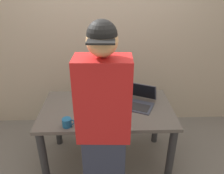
% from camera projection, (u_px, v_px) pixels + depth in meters
% --- Properties ---
extents(ground_plane, '(8.00, 8.00, 0.00)m').
position_uv_depth(ground_plane, '(108.00, 160.00, 2.70)').
color(ground_plane, slate).
rests_on(ground_plane, ground).
extents(desk, '(1.41, 0.80, 0.75)m').
position_uv_depth(desk, '(107.00, 118.00, 2.42)').
color(desk, '#56514C').
rests_on(desk, ground).
extents(laptop, '(0.46, 0.45, 0.21)m').
position_uv_depth(laptop, '(138.00, 100.00, 2.42)').
color(laptop, '#383D4C').
rests_on(laptop, desk).
extents(beer_bottle_green, '(0.07, 0.07, 0.29)m').
position_uv_depth(beer_bottle_green, '(107.00, 95.00, 2.37)').
color(beer_bottle_green, brown).
rests_on(beer_bottle_green, desk).
extents(beer_bottle_dark, '(0.06, 0.06, 0.30)m').
position_uv_depth(beer_bottle_dark, '(103.00, 89.00, 2.50)').
color(beer_bottle_dark, '#333333').
rests_on(beer_bottle_dark, desk).
extents(beer_bottle_brown, '(0.06, 0.06, 0.30)m').
position_uv_depth(beer_bottle_brown, '(93.00, 92.00, 2.46)').
color(beer_bottle_brown, '#1E5123').
rests_on(beer_bottle_brown, desk).
extents(person_figure, '(0.43, 0.32, 1.77)m').
position_uv_depth(person_figure, '(104.00, 130.00, 1.77)').
color(person_figure, '#2D3347').
rests_on(person_figure, ground).
extents(coffee_mug, '(0.12, 0.09, 0.09)m').
position_uv_depth(coffee_mug, '(67.00, 123.00, 2.05)').
color(coffee_mug, '#19598C').
rests_on(coffee_mug, desk).
extents(back_wall, '(6.00, 0.10, 2.60)m').
position_uv_depth(back_wall, '(106.00, 37.00, 2.97)').
color(back_wall, tan).
rests_on(back_wall, ground).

